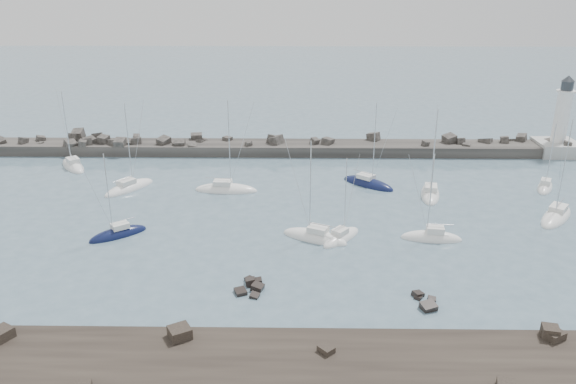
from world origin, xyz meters
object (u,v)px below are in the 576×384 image
Objects in this scene: sailboat_0 at (73,166)px; sailboat_9 at (556,217)px; sailboat_6 at (368,184)px; sailboat_4 at (315,238)px; sailboat_5 at (341,238)px; sailboat_7 at (431,238)px; sailboat_3 at (226,190)px; sailboat_2 at (129,188)px; sailboat_1 at (118,234)px; sailboat_10 at (545,187)px; sailboat_8 at (430,194)px; lighthouse at (558,137)px.

sailboat_9 is (71.07, -19.76, -0.01)m from sailboat_0.
sailboat_9 is (23.19, -12.08, 0.00)m from sailboat_6.
sailboat_4 is 32.52m from sailboat_9.
sailboat_7 is at bearing 0.23° from sailboat_5.
sailboat_3 is 31.05m from sailboat_7.
sailboat_2 is 1.01× the size of sailboat_6.
sailboat_1 is (15.25, -25.94, -0.00)m from sailboat_0.
sailboat_1 reaches higher than sailboat_10.
sailboat_0 is 1.00× the size of sailboat_8.
sailboat_4 is at bearing -114.63° from sailboat_6.
sailboat_1 is 61.30m from sailboat_10.
sailboat_8 is 18.01m from sailboat_10.
sailboat_4 is 3.19m from sailboat_5.
sailboat_7 is at bearing -101.84° from sailboat_8.
sailboat_0 is at bearing 164.47° from sailboat_9.
sailboat_5 is (42.44, -26.47, -0.01)m from sailboat_0.
sailboat_3 is at bearing 168.29° from sailboat_9.
sailboat_0 is 1.27× the size of sailboat_10.
lighthouse is at bearing 67.05° from sailboat_9.
lighthouse is at bearing 27.01° from sailboat_1.
sailboat_9 is (58.93, -9.72, -0.00)m from sailboat_2.
sailboat_2 is at bearing -39.58° from sailboat_0.
lighthouse reaches higher than sailboat_9.
sailboat_1 is at bearing -163.76° from sailboat_10.
sailboat_1 is at bearing -161.09° from sailboat_8.
sailboat_10 is at bearing 2.10° from sailboat_3.
sailboat_6 is at bearing 3.79° from sailboat_2.
lighthouse reaches higher than sailboat_2.
sailboat_9 is (55.82, 6.18, -0.01)m from sailboat_1.
sailboat_5 is at bearing -133.60° from sailboat_8.
sailboat_10 is at bearing 29.16° from sailboat_5.
sailboat_10 is (-9.00, -17.45, -2.95)m from lighthouse.
sailboat_4 is (24.00, -0.55, 0.01)m from sailboat_1.
sailboat_0 reaches higher than sailboat_10.
sailboat_3 is 1.33× the size of sailboat_5.
sailboat_8 is (17.10, 14.63, -0.00)m from sailboat_4.
sailboat_6 reaches higher than sailboat_4.
sailboat_5 is at bearing -150.84° from sailboat_10.
sailboat_5 is 0.93× the size of sailboat_7.
sailboat_9 reaches higher than sailboat_6.
sailboat_5 is at bearing -179.77° from sailboat_7.
sailboat_4 is at bearing -34.01° from sailboat_0.
sailboat_2 is at bearing 101.05° from sailboat_1.
sailboat_2 reaches higher than sailboat_4.
sailboat_2 is 1.04× the size of sailboat_4.
lighthouse is 83.61m from sailboat_0.
sailboat_2 is at bearing 151.53° from sailboat_5.
sailboat_3 is 45.40m from sailboat_9.
sailboat_2 is 34.46m from sailboat_5.
sailboat_2 reaches higher than sailboat_6.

